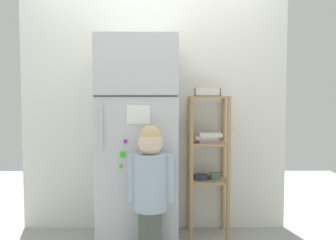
{
  "coord_description": "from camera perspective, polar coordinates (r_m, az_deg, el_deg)",
  "views": [
    {
      "loc": [
        0.12,
        -2.88,
        1.24
      ],
      "look_at": [
        0.13,
        0.02,
        1.07
      ],
      "focal_mm": 36.28,
      "sensor_mm": 36.0,
      "label": 1
    }
  ],
  "objects": [
    {
      "name": "kitchen_wall_back",
      "position": [
        3.25,
        -2.36,
        1.37
      ],
      "size": [
        2.52,
        0.03,
        2.25
      ],
      "primitive_type": "cube",
      "color": "silver",
      "rests_on": "ground"
    },
    {
      "name": "refrigerator",
      "position": [
        2.93,
        -4.85,
        -3.75
      ],
      "size": [
        0.65,
        0.67,
        1.75
      ],
      "color": "silver",
      "rests_on": "ground"
    },
    {
      "name": "child_standing",
      "position": [
        2.54,
        -2.9,
        -10.29
      ],
      "size": [
        0.34,
        0.25,
        1.06
      ],
      "color": "#535D52",
      "rests_on": "ground"
    },
    {
      "name": "pantry_shelf_unit",
      "position": [
        3.12,
        6.74,
        -5.61
      ],
      "size": [
        0.36,
        0.31,
        1.27
      ],
      "color": "tan",
      "rests_on": "ground"
    },
    {
      "name": "fruit_bin",
      "position": [
        3.09,
        6.6,
        4.6
      ],
      "size": [
        0.23,
        0.15,
        0.08
      ],
      "color": "white",
      "rests_on": "pantry_shelf_unit"
    }
  ]
}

